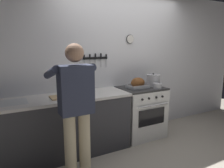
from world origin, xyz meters
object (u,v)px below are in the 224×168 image
at_px(cutting_board, 63,97).
at_px(bottle_dish_soap, 89,87).
at_px(person_cook, 76,105).
at_px(bottle_soy_sauce, 81,88).
at_px(saucepan, 157,86).
at_px(bottle_olive_oil, 91,83).
at_px(roasting_pan, 138,83).
at_px(stock_pot, 153,80).
at_px(bottle_vinegar, 69,87).
at_px(stove, 141,112).

xyz_separation_m(cutting_board, bottle_dish_soap, (0.43, 0.10, 0.08)).
xyz_separation_m(person_cook, cutting_board, (0.02, 0.62, -0.04)).
relative_size(bottle_dish_soap, bottle_soy_sauce, 1.00).
height_order(person_cook, saucepan, person_cook).
distance_m(cutting_board, bottle_olive_oil, 0.58).
height_order(roasting_pan, saucepan, roasting_pan).
bearing_deg(bottle_dish_soap, stock_pot, -2.40).
bearing_deg(bottle_soy_sauce, stock_pot, -1.58).
xyz_separation_m(person_cook, bottle_soy_sauce, (0.32, 0.71, 0.04)).
bearing_deg(bottle_olive_oil, stock_pot, -8.09).
bearing_deg(person_cook, bottle_dish_soap, -27.28).
bearing_deg(saucepan, bottle_olive_oil, 161.21).
distance_m(person_cook, bottle_dish_soap, 0.85).
relative_size(saucepan, bottle_dish_soap, 0.67).
distance_m(roasting_pan, saucepan, 0.34).
xyz_separation_m(cutting_board, bottle_vinegar, (0.15, 0.20, 0.08)).
height_order(roasting_pan, bottle_soy_sauce, bottle_soy_sauce).
bearing_deg(bottle_soy_sauce, bottle_olive_oil, 28.31).
bearing_deg(stock_pot, bottle_vinegar, 174.20).
distance_m(stock_pot, bottle_dish_soap, 1.23).
height_order(cutting_board, bottle_vinegar, bottle_vinegar).
bearing_deg(roasting_pan, bottle_soy_sauce, 176.04).
bearing_deg(bottle_vinegar, person_cook, -101.80).
xyz_separation_m(stove, bottle_soy_sauce, (-1.11, 0.04, 0.54)).
height_order(stove, roasting_pan, roasting_pan).
height_order(person_cook, cutting_board, person_cook).
bearing_deg(bottle_vinegar, bottle_olive_oil, 1.26).
xyz_separation_m(saucepan, bottle_vinegar, (-1.45, 0.36, 0.05)).
distance_m(stove, bottle_soy_sauce, 1.24).
relative_size(stove, bottle_soy_sauce, 3.99).
xyz_separation_m(stock_pot, saucepan, (-0.07, -0.20, -0.06)).
distance_m(cutting_board, bottle_dish_soap, 0.45).
bearing_deg(bottle_vinegar, bottle_soy_sauce, -38.82).
height_order(bottle_dish_soap, bottle_olive_oil, bottle_olive_oil).
xyz_separation_m(person_cook, bottle_vinegar, (0.17, 0.82, 0.04)).
height_order(stove, bottle_olive_oil, bottle_olive_oil).
relative_size(roasting_pan, saucepan, 2.32).
xyz_separation_m(stove, stock_pot, (0.26, 0.01, 0.56)).
bearing_deg(cutting_board, bottle_soy_sauce, 16.09).
relative_size(roasting_pan, bottle_olive_oil, 1.16).
distance_m(stove, bottle_olive_oil, 1.07).
relative_size(person_cook, bottle_olive_oil, 5.46).
distance_m(saucepan, bottle_vinegar, 1.49).
height_order(person_cook, bottle_soy_sauce, person_cook).
relative_size(cutting_board, bottle_dish_soap, 1.59).
relative_size(saucepan, bottle_olive_oil, 0.50).
relative_size(bottle_dish_soap, bottle_vinegar, 1.00).
bearing_deg(saucepan, stove, 134.41).
height_order(person_cook, bottle_vinegar, person_cook).
height_order(stove, bottle_soy_sauce, bottle_soy_sauce).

